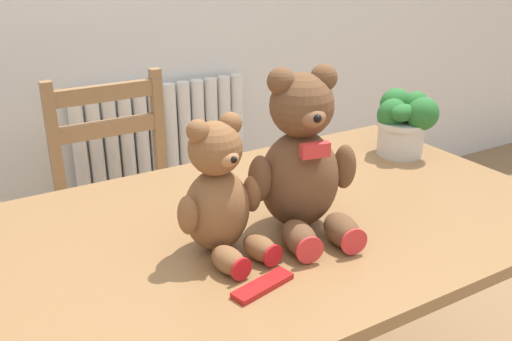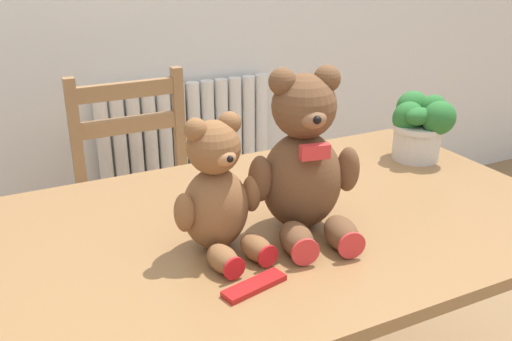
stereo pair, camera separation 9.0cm
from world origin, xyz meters
TOP-DOWN VIEW (x-y plane):
  - radiator at (0.24, 1.72)m, footprint 0.83×0.10m
  - dining_table at (0.00, 0.44)m, footprint 1.47×0.88m
  - wooden_chair_behind at (-0.10, 1.29)m, footprint 0.44×0.40m
  - teddy_bear_left at (-0.17, 0.38)m, footprint 0.21×0.22m
  - teddy_bear_right at (0.04, 0.37)m, footprint 0.27×0.29m
  - potted_plant at (0.59, 0.61)m, footprint 0.18×0.19m
  - chocolate_bar at (-0.17, 0.20)m, footprint 0.14×0.07m

SIDE VIEW (x-z plane):
  - radiator at x=0.24m, z-range -0.03..0.74m
  - wooden_chair_behind at x=-0.10m, z-range 0.01..0.92m
  - dining_table at x=0.00m, z-range 0.28..1.01m
  - chocolate_bar at x=-0.17m, z-range 0.73..0.75m
  - potted_plant at x=0.59m, z-range 0.74..0.94m
  - teddy_bear_left at x=-0.17m, z-range 0.71..1.02m
  - teddy_bear_right at x=0.04m, z-range 0.71..1.09m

